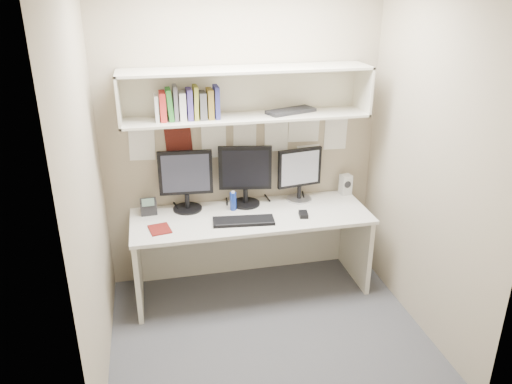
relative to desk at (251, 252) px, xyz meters
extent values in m
cube|color=#424246|center=(0.00, -0.65, -0.37)|extent=(2.40, 2.00, 0.01)
cube|color=#9E9179|center=(0.00, 0.35, 0.93)|extent=(2.40, 0.02, 2.60)
cube|color=#9E9179|center=(0.00, -1.65, 0.93)|extent=(2.40, 0.02, 2.60)
cube|color=#9E9179|center=(-1.20, -0.65, 0.93)|extent=(0.02, 2.00, 2.60)
cube|color=#9E9179|center=(1.20, -0.65, 0.93)|extent=(0.02, 2.00, 2.60)
cube|color=beige|center=(0.00, -0.01, 0.35)|extent=(2.00, 0.70, 0.03)
cube|color=beige|center=(0.00, 0.32, -0.02)|extent=(1.96, 0.02, 0.70)
cube|color=beige|center=(0.00, 0.16, 1.16)|extent=(2.00, 0.38, 0.02)
cube|color=beige|center=(0.00, 0.16, 1.54)|extent=(2.00, 0.38, 0.02)
cube|color=beige|center=(0.00, 0.34, 1.35)|extent=(2.00, 0.02, 0.40)
cube|color=beige|center=(-0.99, 0.16, 1.35)|extent=(0.02, 0.38, 0.40)
cube|color=beige|center=(0.99, 0.16, 1.35)|extent=(0.02, 0.38, 0.40)
cylinder|color=black|center=(-0.51, 0.21, 0.37)|extent=(0.25, 0.25, 0.02)
cylinder|color=black|center=(-0.51, 0.21, 0.44)|extent=(0.04, 0.04, 0.12)
cube|color=black|center=(-0.51, 0.22, 0.70)|extent=(0.45, 0.07, 0.38)
cube|color=black|center=(-0.51, 0.20, 0.70)|extent=(0.39, 0.03, 0.33)
cylinder|color=black|center=(0.00, 0.21, 0.37)|extent=(0.25, 0.25, 0.02)
cylinder|color=black|center=(0.00, 0.21, 0.44)|extent=(0.04, 0.04, 0.13)
cube|color=black|center=(0.00, 0.22, 0.70)|extent=(0.45, 0.11, 0.39)
cube|color=black|center=(0.00, 0.20, 0.70)|extent=(0.39, 0.07, 0.33)
cylinder|color=#A5A5AA|center=(0.49, 0.21, 0.37)|extent=(0.22, 0.22, 0.02)
cylinder|color=black|center=(0.49, 0.21, 0.44)|extent=(0.04, 0.04, 0.11)
cube|color=black|center=(0.49, 0.22, 0.67)|extent=(0.41, 0.10, 0.35)
cube|color=#B6B6BB|center=(0.49, 0.20, 0.67)|extent=(0.35, 0.06, 0.30)
cube|color=black|center=(-0.09, -0.14, 0.38)|extent=(0.51, 0.23, 0.02)
cube|color=black|center=(0.42, -0.13, 0.38)|extent=(0.09, 0.12, 0.03)
cube|color=beige|center=(0.94, 0.25, 0.46)|extent=(0.10, 0.10, 0.19)
cylinder|color=black|center=(0.94, 0.20, 0.48)|extent=(0.07, 0.01, 0.07)
cylinder|color=navy|center=(-0.13, 0.12, 0.44)|extent=(0.06, 0.06, 0.16)
cylinder|color=white|center=(-0.13, 0.12, 0.53)|extent=(0.03, 0.03, 0.02)
cube|color=#5D1310|center=(-0.76, -0.13, 0.37)|extent=(0.19, 0.22, 0.01)
cube|color=black|center=(-0.84, 0.20, 0.43)|extent=(0.14, 0.12, 0.12)
cube|color=#4C6659|center=(-0.84, 0.14, 0.49)|extent=(0.10, 0.01, 0.07)
cube|color=silver|center=(-0.71, 0.15, 1.27)|extent=(0.03, 0.17, 0.20)
cube|color=red|center=(-0.66, 0.15, 1.29)|extent=(0.05, 0.17, 0.22)
cube|color=#257128|center=(-0.61, 0.15, 1.30)|extent=(0.04, 0.17, 0.25)
cube|color=#545258|center=(-0.57, 0.15, 1.31)|extent=(0.03, 0.17, 0.27)
cube|color=silver|center=(-0.51, 0.15, 1.28)|extent=(0.05, 0.17, 0.22)
cube|color=#463789|center=(-0.46, 0.15, 1.29)|extent=(0.04, 0.17, 0.24)
cube|color=olive|center=(-0.41, 0.15, 1.30)|extent=(0.03, 0.17, 0.26)
cube|color=#474649|center=(-0.36, 0.15, 1.28)|extent=(0.05, 0.17, 0.21)
cube|color=brown|center=(-0.30, 0.15, 1.29)|extent=(0.04, 0.17, 0.23)
cube|color=navy|center=(-0.25, 0.15, 1.30)|extent=(0.04, 0.17, 0.25)
cube|color=black|center=(0.38, 0.17, 1.19)|extent=(0.44, 0.29, 0.03)
camera|label=1|loc=(-0.78, -3.73, 2.16)|focal=35.00mm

